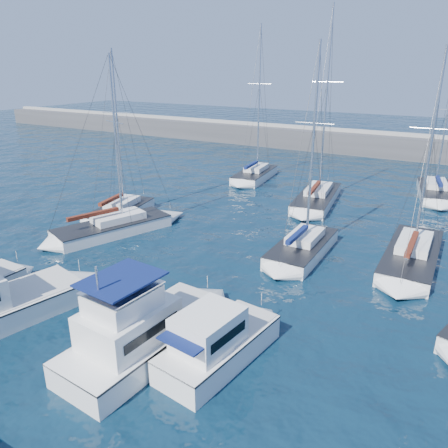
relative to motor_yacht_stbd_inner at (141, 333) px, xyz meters
The scene contains 11 objects.
ground 3.46m from the motor_yacht_stbd_inner, 117.39° to the left, with size 220.00×220.00×0.00m, color black.
breakwater 54.92m from the motor_yacht_stbd_inner, 91.57° to the left, with size 160.00×6.00×4.45m.
motor_yacht_stbd_inner is the anchor object (origin of this frame).
motor_yacht_stbd_outer 3.51m from the motor_yacht_stbd_inner, 20.52° to the left, with size 3.36×6.58×3.20m.
sailboat_mid_a 20.12m from the motor_yacht_stbd_inner, 135.53° to the left, with size 4.33×7.57×14.24m.
sailboat_mid_b 16.23m from the motor_yacht_stbd_inner, 138.08° to the left, with size 5.94×9.59×13.80m.
sailboat_mid_c 14.71m from the motor_yacht_stbd_inner, 80.63° to the left, with size 3.06×7.74×14.49m.
sailboat_mid_d 19.36m from the motor_yacht_stbd_inner, 61.38° to the left, with size 3.33×9.73×14.16m.
sailboat_back_a 33.88m from the motor_yacht_stbd_inner, 107.49° to the left, with size 3.94×8.45×17.15m.
sailboat_back_b 26.87m from the motor_yacht_stbd_inner, 91.65° to the left, with size 4.47×10.24×18.03m.
sailboat_back_c 36.19m from the motor_yacht_stbd_inner, 75.73° to the left, with size 4.61×9.18×13.61m.
Camera 1 is at (13.33, -15.66, 12.65)m, focal length 35.00 mm.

